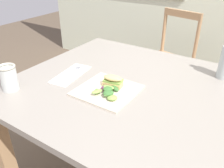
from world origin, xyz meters
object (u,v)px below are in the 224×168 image
at_px(dining_table, 128,106).
at_px(sandwich_half_front, 113,81).
at_px(plate_lunch, 107,90).
at_px(fork_on_napkin, 73,72).
at_px(chair_wooden_far, 169,60).
at_px(mason_jar_iced_tea, 9,79).

distance_m(dining_table, sandwich_half_front, 0.18).
bearing_deg(plate_lunch, fork_on_napkin, 168.36).
relative_size(dining_table, fork_on_napkin, 6.02).
xyz_separation_m(chair_wooden_far, mason_jar_iced_tea, (-0.26, -1.41, 0.35)).
bearing_deg(chair_wooden_far, mason_jar_iced_tea, -100.59).
height_order(dining_table, plate_lunch, plate_lunch).
xyz_separation_m(dining_table, mason_jar_iced_tea, (-0.44, -0.34, 0.18)).
bearing_deg(plate_lunch, chair_wooden_far, 96.00).
relative_size(chair_wooden_far, sandwich_half_front, 8.96).
xyz_separation_m(fork_on_napkin, mason_jar_iced_tea, (-0.13, -0.28, 0.05)).
distance_m(fork_on_napkin, mason_jar_iced_tea, 0.32).
relative_size(sandwich_half_front, fork_on_napkin, 0.52).
bearing_deg(sandwich_half_front, plate_lunch, -96.26).
relative_size(chair_wooden_far, fork_on_napkin, 4.70).
height_order(fork_on_napkin, mason_jar_iced_tea, mason_jar_iced_tea).
bearing_deg(fork_on_napkin, chair_wooden_far, 83.13).
bearing_deg(plate_lunch, dining_table, 64.09).
xyz_separation_m(chair_wooden_far, sandwich_half_front, (0.13, -1.14, 0.33)).
bearing_deg(dining_table, plate_lunch, -115.91).
height_order(dining_table, chair_wooden_far, chair_wooden_far).
height_order(plate_lunch, fork_on_napkin, plate_lunch).
xyz_separation_m(chair_wooden_far, fork_on_napkin, (-0.14, -1.13, 0.30)).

